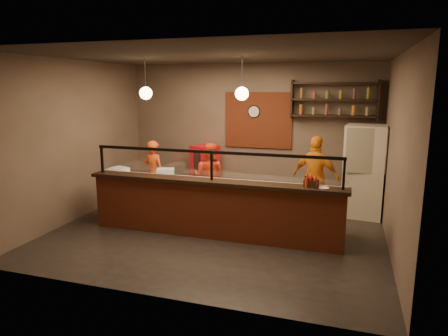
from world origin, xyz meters
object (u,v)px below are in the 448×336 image
(pepper_mill, at_px, (306,181))
(cook_left, at_px, (154,174))
(wall_clock, at_px, (254,112))
(red_cooler, at_px, (205,172))
(cook_mid, at_px, (209,177))
(cook_right, at_px, (316,177))
(pizza_dough, at_px, (208,180))
(fridge, at_px, (364,171))
(condiment_caddy, at_px, (311,183))

(pepper_mill, bearing_deg, cook_left, 158.17)
(wall_clock, relative_size, red_cooler, 0.23)
(wall_clock, xyz_separation_m, pepper_mill, (1.52, -2.75, -0.95))
(cook_mid, bearing_deg, red_cooler, -60.20)
(wall_clock, xyz_separation_m, cook_mid, (-0.68, -1.27, -1.35))
(cook_left, distance_m, cook_right, 3.53)
(cook_mid, bearing_deg, cook_right, -168.54)
(cook_left, relative_size, pizza_dough, 3.08)
(cook_left, xyz_separation_m, cook_right, (3.51, 0.34, 0.09))
(fridge, bearing_deg, wall_clock, 171.45)
(wall_clock, relative_size, cook_mid, 0.20)
(wall_clock, height_order, cook_right, wall_clock)
(cook_left, height_order, pizza_dough, cook_left)
(cook_left, xyz_separation_m, red_cooler, (0.83, 1.05, -0.11))
(condiment_caddy, bearing_deg, cook_left, 159.28)
(cook_mid, bearing_deg, fridge, -163.73)
(cook_mid, distance_m, pepper_mill, 2.69)
(cook_left, distance_m, fridge, 4.52)
(cook_mid, relative_size, red_cooler, 1.17)
(cook_left, height_order, red_cooler, cook_left)
(wall_clock, bearing_deg, pizza_dough, -99.62)
(wall_clock, height_order, fridge, wall_clock)
(pizza_dough, xyz_separation_m, pepper_mill, (1.90, -0.56, 0.25))
(cook_mid, bearing_deg, wall_clock, -113.26)
(cook_mid, relative_size, fridge, 0.79)
(red_cooler, height_order, pepper_mill, red_cooler)
(red_cooler, bearing_deg, pizza_dough, -46.31)
(pizza_dough, bearing_deg, pepper_mill, -16.32)
(cook_left, xyz_separation_m, fridge, (4.46, 0.73, 0.20))
(cook_left, relative_size, fridge, 0.79)
(fridge, height_order, condiment_caddy, fridge)
(condiment_caddy, bearing_deg, fridge, 66.85)
(pepper_mill, bearing_deg, cook_right, 88.99)
(cook_right, relative_size, red_cooler, 1.32)
(condiment_caddy, height_order, pepper_mill, pepper_mill)
(red_cooler, distance_m, condiment_caddy, 3.67)
(cook_left, xyz_separation_m, pepper_mill, (3.48, -1.39, 0.40))
(cook_right, bearing_deg, wall_clock, -17.15)
(cook_left, distance_m, cook_mid, 1.28)
(cook_mid, bearing_deg, pizza_dough, 113.22)
(wall_clock, height_order, cook_left, wall_clock)
(red_cooler, xyz_separation_m, pizza_dough, (0.75, -1.88, 0.26))
(cook_mid, relative_size, cook_right, 0.89)
(cook_mid, distance_m, pizza_dough, 0.99)
(cook_mid, height_order, fridge, fridge)
(pizza_dough, bearing_deg, cook_mid, 108.32)
(fridge, bearing_deg, cook_right, -152.38)
(cook_right, xyz_separation_m, fridge, (0.94, 0.38, 0.11))
(pizza_dough, relative_size, pepper_mill, 2.70)
(wall_clock, distance_m, cook_mid, 1.97)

